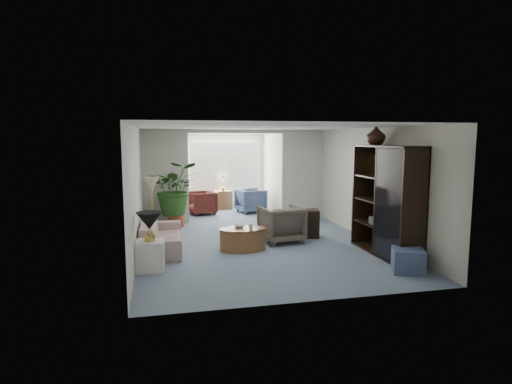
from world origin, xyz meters
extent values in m
plane|color=gray|center=(0.00, 0.00, 0.00)|extent=(6.00, 6.00, 0.00)
plane|color=gray|center=(0.00, 4.10, 0.00)|extent=(2.60, 2.60, 0.00)
cube|color=silver|center=(-1.90, 3.00, 1.25)|extent=(1.20, 0.12, 2.50)
cube|color=silver|center=(1.90, 3.00, 1.25)|extent=(1.20, 0.12, 2.50)
cube|color=silver|center=(0.00, 3.00, 2.45)|extent=(2.60, 0.12, 0.10)
cube|color=white|center=(0.00, 5.18, 1.40)|extent=(2.20, 0.02, 1.50)
cube|color=white|center=(0.00, 5.15, 1.40)|extent=(2.20, 0.02, 1.50)
cube|color=beige|center=(2.46, -0.10, 1.70)|extent=(0.04, 0.50, 0.40)
imported|color=beige|center=(-2.05, 0.31, 0.30)|extent=(0.86, 2.05, 0.59)
cube|color=white|center=(-2.25, -1.04, 0.26)|extent=(0.49, 0.49, 0.52)
cone|color=black|center=(-2.25, -1.04, 0.87)|extent=(0.44, 0.44, 0.30)
cone|color=beige|center=(-2.23, 1.46, 1.25)|extent=(0.36, 0.36, 0.28)
cylinder|color=olive|center=(-0.43, -0.07, 0.23)|extent=(0.99, 0.99, 0.45)
imported|color=silver|center=(-0.48, 0.03, 0.48)|extent=(0.23, 0.23, 0.06)
imported|color=beige|center=(-0.28, -0.17, 0.50)|extent=(0.10, 0.10, 0.09)
imported|color=#685D52|center=(0.53, 0.42, 0.40)|extent=(0.95, 0.97, 0.80)
cube|color=black|center=(1.23, 0.72, 0.32)|extent=(0.62, 0.54, 0.64)
cube|color=black|center=(2.23, -1.01, 1.07)|extent=(0.51, 1.92, 2.14)
imported|color=black|center=(2.23, -0.51, 2.34)|extent=(0.38, 0.38, 0.40)
cube|color=#4A5F7F|center=(2.04, -2.13, 0.20)|extent=(0.67, 0.67, 0.40)
cylinder|color=#AF4C32|center=(-1.67, 2.53, 0.16)|extent=(0.40, 0.40, 0.32)
imported|color=#28531C|center=(-1.67, 2.53, 1.00)|extent=(1.23, 1.07, 1.37)
imported|color=#4A5F7F|center=(0.67, 4.21, 0.36)|extent=(0.93, 0.92, 0.73)
imported|color=#561F1D|center=(-0.83, 4.21, 0.35)|extent=(0.89, 0.87, 0.69)
cube|color=olive|center=(-0.08, 4.96, 0.30)|extent=(0.55, 0.47, 0.60)
cube|color=#312F2C|center=(2.18, -0.84, 0.64)|extent=(0.30, 0.26, 0.16)
cube|color=#2C2822|center=(2.18, -1.47, 1.54)|extent=(0.30, 0.26, 0.16)
cube|color=#2B2725|center=(2.18, -1.59, 0.64)|extent=(0.30, 0.26, 0.16)
camera|label=1|loc=(-2.06, -8.41, 2.29)|focal=29.88mm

